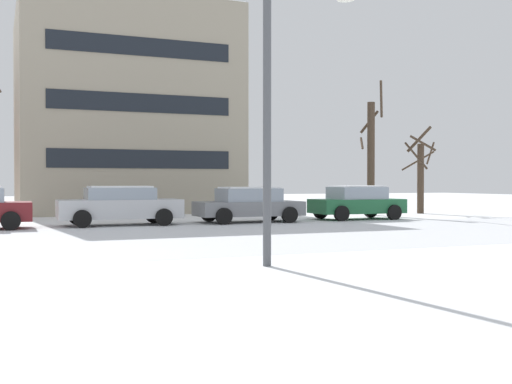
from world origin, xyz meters
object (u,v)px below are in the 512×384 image
at_px(street_lamp, 284,84).
at_px(parked_car_green, 357,202).
at_px(parked_car_gray, 249,204).
at_px(parked_car_silver, 120,205).

height_order(street_lamp, parked_car_green, street_lamp).
relative_size(parked_car_gray, parked_car_green, 1.07).
xyz_separation_m(street_lamp, parked_car_green, (9.19, 12.38, -2.79)).
bearing_deg(parked_car_gray, parked_car_green, 1.34).
distance_m(street_lamp, parked_car_silver, 12.79).
bearing_deg(parked_car_silver, street_lamp, -85.58).
bearing_deg(parked_car_silver, parked_car_gray, -2.08).
height_order(street_lamp, parked_car_gray, street_lamp).
bearing_deg(parked_car_green, parked_car_gray, -178.66).
bearing_deg(street_lamp, parked_car_gray, 71.44).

